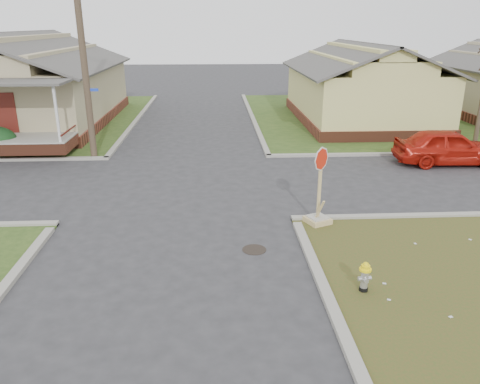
{
  "coord_description": "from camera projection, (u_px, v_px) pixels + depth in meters",
  "views": [
    {
      "loc": [
        1.22,
        -11.62,
        5.66
      ],
      "look_at": [
        1.9,
        1.0,
        1.1
      ],
      "focal_mm": 35.0,
      "sensor_mm": 36.0,
      "label": 1
    }
  ],
  "objects": [
    {
      "name": "corner_house",
      "position": [
        21.0,
        85.0,
        27.16
      ],
      "size": [
        10.1,
        15.5,
        5.3
      ],
      "color": "brown",
      "rests_on": "ground"
    },
    {
      "name": "utility_pole",
      "position": [
        83.0,
        49.0,
        19.33
      ],
      "size": [
        1.8,
        0.28,
        9.0
      ],
      "color": "#413225",
      "rests_on": "ground"
    },
    {
      "name": "curbs",
      "position": [
        183.0,
        184.0,
        17.47
      ],
      "size": [
        80.0,
        40.0,
        0.12
      ],
      "primitive_type": null,
      "color": "gray",
      "rests_on": "ground"
    },
    {
      "name": "stop_sign",
      "position": [
        318.0,
        207.0,
        13.82
      ],
      "size": [
        0.66,
        0.65,
        2.34
      ],
      "rotation": [
        0.0,
        0.0,
        0.42
      ],
      "color": "tan",
      "rests_on": "ground"
    },
    {
      "name": "manhole",
      "position": [
        254.0,
        250.0,
        12.41
      ],
      "size": [
        0.64,
        0.64,
        0.01
      ],
      "primitive_type": "cylinder",
      "color": "black",
      "rests_on": "ground"
    },
    {
      "name": "red_sedan",
      "position": [
        448.0,
        147.0,
        19.77
      ],
      "size": [
        4.49,
        1.95,
        1.51
      ],
      "primitive_type": "imported",
      "rotation": [
        0.0,
        0.0,
        1.53
      ],
      "color": "#B0170C",
      "rests_on": "ground"
    },
    {
      "name": "fire_hydrant",
      "position": [
        365.0,
        275.0,
        10.3
      ],
      "size": [
        0.27,
        0.27,
        0.71
      ],
      "rotation": [
        0.0,
        0.0,
        0.1
      ],
      "color": "black",
      "rests_on": "ground"
    },
    {
      "name": "ground",
      "position": [
        173.0,
        243.0,
        12.77
      ],
      "size": [
        120.0,
        120.0,
        0.0
      ],
      "primitive_type": "plane",
      "color": "#2C2C2F",
      "rests_on": "ground"
    },
    {
      "name": "side_house_yellow",
      "position": [
        361.0,
        85.0,
        28.04
      ],
      "size": [
        7.6,
        11.6,
        4.7
      ],
      "color": "brown",
      "rests_on": "ground"
    }
  ]
}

